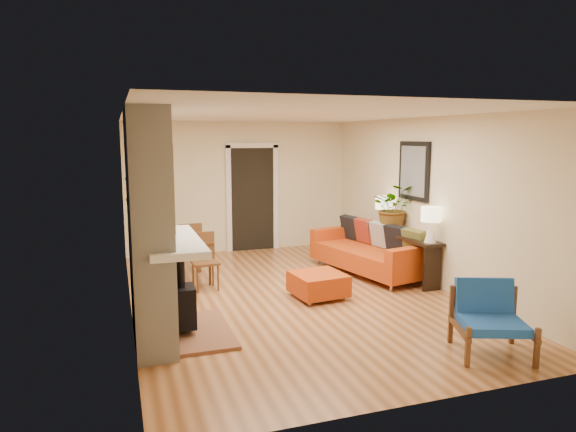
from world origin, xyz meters
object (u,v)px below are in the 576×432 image
(blue_chair, at_px, (489,314))
(lamp_far, at_px, (384,208))
(dining_table, at_px, (192,246))
(lamp_near, at_px, (431,220))
(console_table, at_px, (403,242))
(ottoman, at_px, (318,284))
(houseplant, at_px, (394,207))
(sofa, at_px, (373,250))

(blue_chair, height_order, lamp_far, lamp_far)
(dining_table, relative_size, lamp_near, 2.97)
(console_table, xyz_separation_m, lamp_far, (0.00, 0.67, 0.49))
(console_table, relative_size, lamp_far, 3.43)
(blue_chair, distance_m, console_table, 3.02)
(ottoman, distance_m, console_table, 1.88)
(lamp_far, bearing_deg, lamp_near, -90.00)
(ottoman, relative_size, houseplant, 0.98)
(lamp_near, xyz_separation_m, lamp_far, (0.00, 1.43, 0.00))
(sofa, height_order, lamp_far, lamp_far)
(console_table, height_order, lamp_far, lamp_far)
(console_table, distance_m, lamp_far, 0.82)
(sofa, bearing_deg, lamp_far, 38.09)
(sofa, bearing_deg, dining_table, 170.45)
(lamp_far, bearing_deg, houseplant, -91.59)
(lamp_near, bearing_deg, houseplant, 90.54)
(blue_chair, relative_size, dining_table, 0.58)
(dining_table, distance_m, lamp_far, 3.37)
(ottoman, height_order, lamp_far, lamp_far)
(sofa, height_order, houseplant, houseplant)
(ottoman, xyz_separation_m, dining_table, (-1.58, 1.51, 0.36))
(ottoman, relative_size, lamp_near, 1.43)
(console_table, bearing_deg, blue_chair, -103.55)
(blue_chair, relative_size, console_table, 0.50)
(dining_table, xyz_separation_m, houseplant, (3.31, -0.60, 0.56))
(dining_table, bearing_deg, lamp_near, -26.64)
(console_table, bearing_deg, houseplant, 91.88)
(ottoman, height_order, lamp_near, lamp_near)
(sofa, xyz_separation_m, ottoman, (-1.41, -1.01, -0.18))
(sofa, xyz_separation_m, lamp_far, (0.34, 0.26, 0.68))
(console_table, height_order, houseplant, houseplant)
(sofa, height_order, blue_chair, sofa)
(blue_chair, distance_m, houseplant, 3.38)
(blue_chair, xyz_separation_m, houseplant, (0.70, 3.23, 0.71))
(blue_chair, bearing_deg, houseplant, 77.86)
(blue_chair, relative_size, lamp_near, 1.73)
(dining_table, xyz_separation_m, lamp_far, (3.32, -0.24, 0.50))
(blue_chair, xyz_separation_m, dining_table, (-2.62, 3.83, 0.15))
(sofa, distance_m, blue_chair, 3.35)
(sofa, xyz_separation_m, lamp_near, (0.34, -1.16, 0.68))
(lamp_near, height_order, lamp_far, same)
(console_table, relative_size, lamp_near, 3.43)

